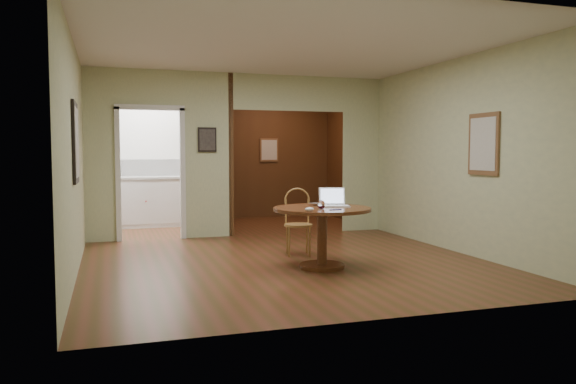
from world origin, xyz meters
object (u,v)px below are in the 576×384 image
object	(u,v)px
dining_table	(322,223)
closed_laptop	(325,204)
chair	(298,218)
open_laptop	(334,201)

from	to	relation	value
dining_table	closed_laptop	world-z (taller)	closed_laptop
chair	closed_laptop	world-z (taller)	chair
chair	closed_laptop	distance (m)	0.71
dining_table	closed_laptop	distance (m)	0.39
chair	open_laptop	bearing A→B (deg)	-65.50
dining_table	open_laptop	size ratio (longest dim) A/B	3.17
closed_laptop	chair	bearing A→B (deg)	80.71
open_laptop	closed_laptop	bearing A→B (deg)	119.18
chair	closed_laptop	size ratio (longest dim) A/B	2.58
dining_table	chair	bearing A→B (deg)	89.22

